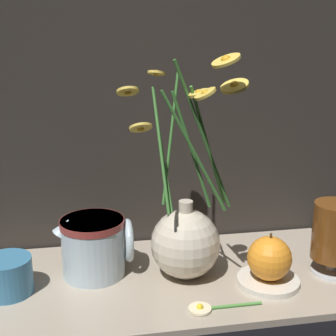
{
  "coord_description": "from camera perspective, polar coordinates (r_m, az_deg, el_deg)",
  "views": [
    {
      "loc": [
        -0.12,
        -0.73,
        0.42
      ],
      "look_at": [
        0.01,
        0.0,
        0.21
      ],
      "focal_mm": 50.0,
      "sensor_mm": 36.0,
      "label": 1
    }
  ],
  "objects": [
    {
      "name": "tea_glass",
      "position": [
        0.87,
        19.64,
        -7.5
      ],
      "size": [
        0.08,
        0.08,
        0.13
      ],
      "color": "silver",
      "rests_on": "shelf"
    },
    {
      "name": "yellow_mug",
      "position": [
        0.83,
        -19.11,
        -12.32
      ],
      "size": [
        0.09,
        0.08,
        0.06
      ],
      "color": "teal",
      "rests_on": "shelf"
    },
    {
      "name": "orange_fruit",
      "position": [
        0.82,
        12.26,
        -10.7
      ],
      "size": [
        0.08,
        0.08,
        0.08
      ],
      "color": "orange",
      "rests_on": "saucer_plate"
    },
    {
      "name": "ceramic_pitcher",
      "position": [
        0.84,
        -8.95,
        -9.13
      ],
      "size": [
        0.14,
        0.11,
        0.11
      ],
      "color": "silver",
      "rests_on": "shelf"
    },
    {
      "name": "vase_with_flowers",
      "position": [
        0.82,
        2.17,
        -8.6
      ],
      "size": [
        0.2,
        0.19,
        0.39
      ],
      "color": "beige",
      "rests_on": "shelf"
    },
    {
      "name": "ground_plane",
      "position": [
        0.85,
        -0.9,
        -13.87
      ],
      "size": [
        6.0,
        6.0,
        0.0
      ],
      "primitive_type": "plane",
      "color": "black"
    },
    {
      "name": "loose_daisy",
      "position": [
        0.76,
        4.98,
        -16.61
      ],
      "size": [
        0.12,
        0.04,
        0.01
      ],
      "color": "#4C8E3D",
      "rests_on": "shelf"
    },
    {
      "name": "shelf",
      "position": [
        0.85,
        -0.9,
        -13.52
      ],
      "size": [
        0.73,
        0.31,
        0.01
      ],
      "color": "tan",
      "rests_on": "ground_plane"
    },
    {
      "name": "saucer_plate",
      "position": [
        0.84,
        12.09,
        -13.31
      ],
      "size": [
        0.11,
        0.11,
        0.01
      ],
      "color": "silver",
      "rests_on": "shelf"
    }
  ]
}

